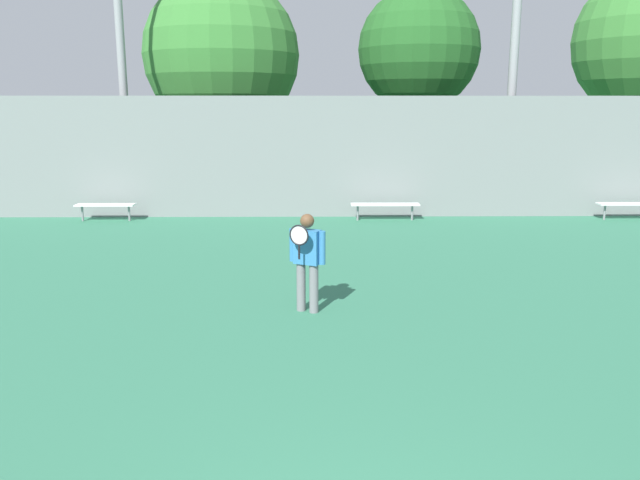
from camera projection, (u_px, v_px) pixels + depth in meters
name	position (u px, v px, depth m)	size (l,w,h in m)	color
tennis_player	(307.00, 257.00, 9.51)	(0.55, 0.51, 1.54)	slate
bench_courtside_near	(105.00, 206.00, 17.28)	(1.62, 0.40, 0.47)	white
bench_courtside_far	(385.00, 205.00, 17.38)	(1.91, 0.40, 0.47)	white
bench_adjacent_court	(634.00, 205.00, 17.46)	(2.05, 0.40, 0.47)	white
light_pole_near_left	(120.00, 33.00, 17.87)	(0.90, 0.60, 8.68)	#939399
light_pole_far_right	(515.00, 40.00, 18.06)	(0.90, 0.60, 8.48)	#939399
back_fence	(324.00, 157.00, 17.72)	(24.63, 0.06, 3.42)	gray
tree_green_tall	(222.00, 56.00, 20.81)	(5.18, 5.18, 7.40)	brown
tree_green_broad	(419.00, 51.00, 21.08)	(4.11, 4.11, 7.06)	brown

